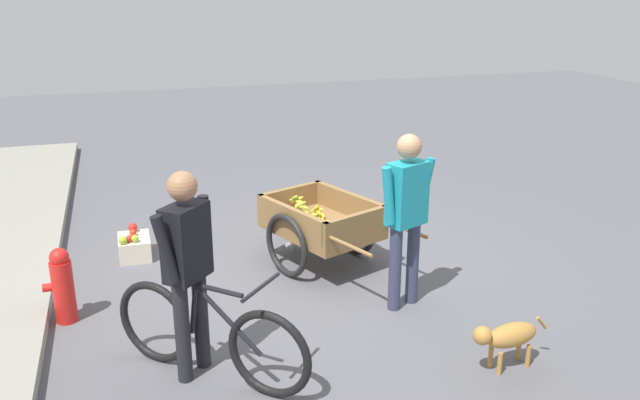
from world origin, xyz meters
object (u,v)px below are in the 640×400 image
object	(u,v)px
cyclist_person	(187,258)
fruit_cart	(321,224)
vendor_person	(407,207)
bicycle	(209,335)
fire_hydrant	(63,285)
apple_crate	(134,246)
dog	(507,336)
plastic_bucket	(289,202)

from	to	relation	value
cyclist_person	fruit_cart	bearing A→B (deg)	-42.74
vendor_person	bicycle	world-z (taller)	vendor_person
fire_hydrant	apple_crate	world-z (taller)	fire_hydrant
bicycle	dog	bearing A→B (deg)	-103.84
bicycle	plastic_bucket	size ratio (longest dim) A/B	4.18
dog	fire_hydrant	world-z (taller)	fire_hydrant
fruit_cart	cyclist_person	world-z (taller)	cyclist_person
fire_hydrant	vendor_person	bearing A→B (deg)	-101.37
fire_hydrant	cyclist_person	bearing A→B (deg)	-139.14
dog	cyclist_person	bearing A→B (deg)	74.30
fruit_cart	cyclist_person	distance (m)	2.22
dog	apple_crate	distance (m)	3.93
bicycle	apple_crate	distance (m)	2.49
apple_crate	fruit_cart	bearing A→B (deg)	-112.40
cyclist_person	fire_hydrant	world-z (taller)	cyclist_person
vendor_person	dog	bearing A→B (deg)	-164.24
dog	apple_crate	bearing A→B (deg)	40.98
fire_hydrant	plastic_bucket	world-z (taller)	fire_hydrant
fruit_cart	plastic_bucket	size ratio (longest dim) A/B	6.09
bicycle	fruit_cart	bearing A→B (deg)	-38.73
dog	plastic_bucket	world-z (taller)	dog
fruit_cart	dog	bearing A→B (deg)	-161.00
dog	fire_hydrant	xyz separation A→B (m)	(1.73, 3.19, 0.06)
plastic_bucket	cyclist_person	bearing A→B (deg)	154.36
fruit_cart	apple_crate	bearing A→B (deg)	67.60
fruit_cart	vendor_person	world-z (taller)	vendor_person
fruit_cart	dog	size ratio (longest dim) A/B	2.70
cyclist_person	plastic_bucket	distance (m)	3.68
vendor_person	apple_crate	distance (m)	3.00
vendor_person	cyclist_person	xyz separation A→B (m)	(-0.53, 1.91, -0.01)
plastic_bucket	dog	bearing A→B (deg)	-170.04
bicycle	dog	size ratio (longest dim) A/B	1.85
plastic_bucket	apple_crate	distance (m)	2.10
fruit_cart	vendor_person	size ratio (longest dim) A/B	1.16
apple_crate	vendor_person	bearing A→B (deg)	-128.83
fire_hydrant	apple_crate	xyz separation A→B (m)	(1.24, -0.61, -0.21)
plastic_bucket	apple_crate	bearing A→B (deg)	115.42
cyclist_person	fire_hydrant	distance (m)	1.57
vendor_person	dog	world-z (taller)	vendor_person
plastic_bucket	fire_hydrant	bearing A→B (deg)	130.43
vendor_person	fire_hydrant	size ratio (longest dim) A/B	2.34
fruit_cart	bicycle	world-z (taller)	bicycle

